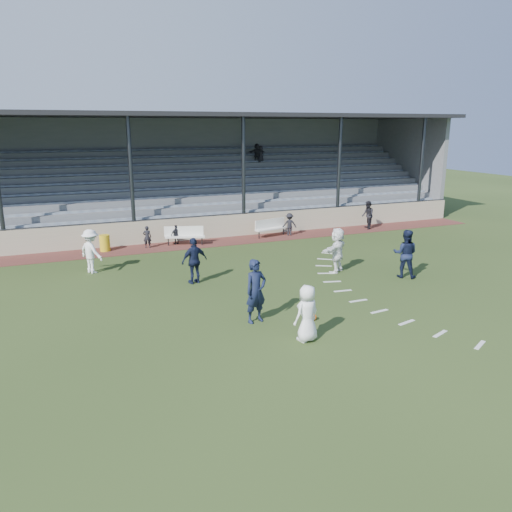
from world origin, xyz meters
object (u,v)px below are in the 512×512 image
Objects in this scene: bench_right at (271,226)px; player_navy_lead at (256,291)px; football at (313,317)px; official at (368,215)px; bench_left at (184,234)px; trash_bin at (105,243)px; player_white_lead at (307,313)px.

bench_right is 1.01× the size of player_navy_lead.
player_navy_lead reaches higher than football.
player_navy_lead is 15.78m from official.
trash_bin is at bearing -165.22° from bench_left.
official is at bearing -1.17° from trash_bin.
football is 1.73m from player_white_lead.
bench_left is 10.94m from player_navy_lead.
player_navy_lead is (-5.41, -11.11, 0.42)m from bench_right.
trash_bin is 0.48× the size of player_white_lead.
trash_bin is 13.63m from player_white_lead.
trash_bin is at bearing 165.93° from bench_right.
bench_right reaches higher than football.
football is at bearing -121.61° from bench_right.
football is at bearing -141.43° from player_white_lead.
player_navy_lead is at bearing 161.49° from football.
trash_bin is at bearing -71.74° from official.
bench_right is 12.37m from player_navy_lead.
player_navy_lead reaches higher than bench_right.
bench_right is at bearing 19.78° from bench_left.
official is (14.91, -0.30, 0.43)m from trash_bin.
player_white_lead reaches higher than bench_right.
player_white_lead is 2.03m from player_navy_lead.
player_navy_lead reaches higher than official.
bench_left is 11.57m from football.
bench_left is 12.78m from player_white_lead.
football is (-3.68, -11.69, -0.48)m from bench_right.
bench_right reaches higher than trash_bin.
football is (1.21, -11.50, -0.48)m from bench_left.
football is at bearing -66.30° from trash_bin.
player_navy_lead is (-0.51, -10.92, 0.42)m from bench_left.
official reaches higher than football.
player_white_lead is at bearing -123.66° from bench_right.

